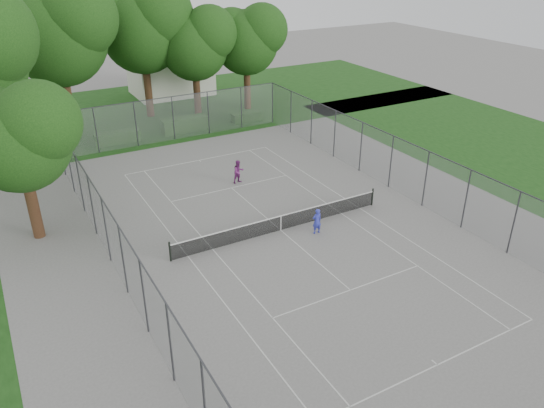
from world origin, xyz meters
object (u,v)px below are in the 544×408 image
girl_player (317,221)px  house (169,56)px  woman_player (239,172)px  tennis_net (281,222)px

girl_player → house: bearing=-93.2°
girl_player → woman_player: bearing=-82.2°
house → girl_player: (-3.06, -31.80, -3.06)m
house → woman_player: (-3.83, -23.68, -3.01)m
tennis_net → girl_player: 1.99m
tennis_net → house: (4.63, 30.60, 3.29)m
house → girl_player: house is taller
house → woman_player: 24.17m
tennis_net → woman_player: 6.98m
girl_player → woman_player: size_ratio=0.94×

